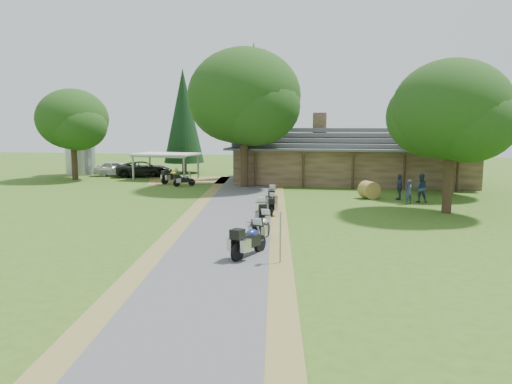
% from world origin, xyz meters
% --- Properties ---
extents(ground, '(120.00, 120.00, 0.00)m').
position_xyz_m(ground, '(0.00, 0.00, 0.00)').
color(ground, '#355518').
rests_on(ground, ground).
extents(driveway, '(51.95, 51.95, 0.00)m').
position_xyz_m(driveway, '(-0.50, 4.00, 0.00)').
color(driveway, '#4A4A4D').
rests_on(driveway, ground).
extents(lodge, '(21.40, 9.40, 4.90)m').
position_xyz_m(lodge, '(6.00, 24.00, 2.45)').
color(lodge, brown).
rests_on(lodge, ground).
extents(silo, '(3.27, 3.27, 6.00)m').
position_xyz_m(silo, '(-21.36, 25.84, 3.00)').
color(silo, gray).
rests_on(silo, ground).
extents(carport, '(6.05, 4.37, 2.46)m').
position_xyz_m(carport, '(-11.16, 23.17, 1.23)').
color(carport, silver).
rests_on(carport, ground).
extents(car_white_sedan, '(3.68, 6.14, 1.91)m').
position_xyz_m(car_white_sedan, '(-17.10, 25.26, 0.96)').
color(car_white_sedan, silver).
rests_on(car_white_sedan, ground).
extents(car_dark_suv, '(4.74, 6.50, 2.29)m').
position_xyz_m(car_dark_suv, '(-14.16, 25.10, 1.15)').
color(car_dark_suv, black).
rests_on(car_dark_suv, ground).
extents(motorcycle_row_a, '(1.40, 2.19, 1.43)m').
position_xyz_m(motorcycle_row_a, '(1.69, -2.29, 0.71)').
color(motorcycle_row_a, navy).
rests_on(motorcycle_row_a, ground).
extents(motorcycle_row_b, '(0.84, 2.01, 1.33)m').
position_xyz_m(motorcycle_row_b, '(1.76, 0.46, 0.67)').
color(motorcycle_row_b, '#ADB1B4').
rests_on(motorcycle_row_b, ground).
extents(motorcycle_row_c, '(1.07, 2.01, 1.31)m').
position_xyz_m(motorcycle_row_c, '(1.11, 4.19, 0.66)').
color(motorcycle_row_c, yellow).
rests_on(motorcycle_row_c, ground).
extents(motorcycle_row_d, '(0.75, 1.78, 1.18)m').
position_xyz_m(motorcycle_row_d, '(1.25, 7.05, 0.59)').
color(motorcycle_row_d, '#C13F04').
rests_on(motorcycle_row_d, ground).
extents(motorcycle_row_e, '(0.85, 2.02, 1.34)m').
position_xyz_m(motorcycle_row_e, '(0.90, 9.39, 0.67)').
color(motorcycle_row_e, black).
rests_on(motorcycle_row_e, ground).
extents(motorcycle_carport_a, '(1.54, 2.04, 1.35)m').
position_xyz_m(motorcycle_carport_a, '(-9.58, 20.20, 0.68)').
color(motorcycle_carport_a, '#CDA20A').
rests_on(motorcycle_carport_a, ground).
extents(motorcycle_carport_b, '(1.68, 1.45, 1.15)m').
position_xyz_m(motorcycle_carport_b, '(-7.93, 18.68, 0.58)').
color(motorcycle_carport_b, slate).
rests_on(motorcycle_carport_b, ground).
extents(person_a, '(0.66, 0.62, 1.90)m').
position_xyz_m(person_a, '(9.49, 12.22, 0.95)').
color(person_a, '#2E3956').
rests_on(person_a, ground).
extents(person_b, '(0.68, 0.51, 2.26)m').
position_xyz_m(person_b, '(10.39, 13.23, 1.13)').
color(person_b, '#2E3956').
rests_on(person_b, ground).
extents(person_c, '(0.46, 0.62, 2.08)m').
position_xyz_m(person_c, '(9.10, 14.10, 1.04)').
color(person_c, '#2E3956').
rests_on(person_c, ground).
extents(hay_bale, '(1.60, 1.56, 1.22)m').
position_xyz_m(hay_bale, '(7.07, 14.34, 0.61)').
color(hay_bale, olive).
rests_on(hay_bale, ground).
extents(sign_post, '(0.36, 0.06, 1.98)m').
position_xyz_m(sign_post, '(3.04, -3.00, 0.99)').
color(sign_post, gray).
rests_on(sign_post, ground).
extents(oak_lodge_left, '(9.17, 9.17, 11.97)m').
position_xyz_m(oak_lodge_left, '(-2.80, 18.93, 5.98)').
color(oak_lodge_left, '#113510').
rests_on(oak_lodge_left, ground).
extents(oak_lodge_right, '(6.99, 6.99, 9.44)m').
position_xyz_m(oak_lodge_right, '(13.04, 17.45, 4.72)').
color(oak_lodge_right, '#113510').
rests_on(oak_lodge_right, ground).
extents(oak_driveway, '(6.81, 6.81, 9.75)m').
position_xyz_m(oak_driveway, '(11.33, 9.31, 4.88)').
color(oak_driveway, '#113510').
rests_on(oak_driveway, ground).
extents(oak_silo, '(6.57, 6.57, 9.08)m').
position_xyz_m(oak_silo, '(-19.62, 21.67, 4.54)').
color(oak_silo, '#113510').
rests_on(oak_silo, ground).
extents(cedar_near, '(4.07, 4.07, 12.78)m').
position_xyz_m(cedar_near, '(-3.31, 26.04, 6.39)').
color(cedar_near, black).
rests_on(cedar_near, ground).
extents(cedar_far, '(4.22, 4.22, 10.90)m').
position_xyz_m(cedar_far, '(-11.47, 29.48, 5.45)').
color(cedar_far, black).
rests_on(cedar_far, ground).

